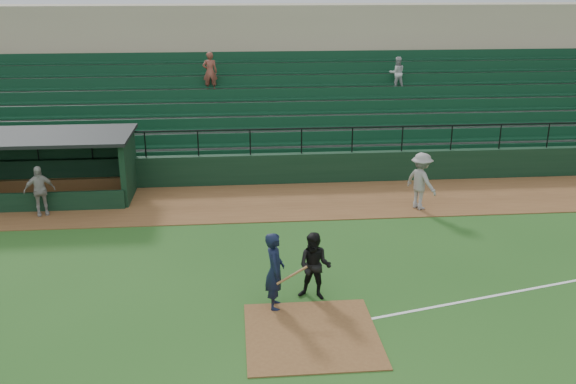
{
  "coord_description": "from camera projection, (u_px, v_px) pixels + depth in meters",
  "views": [
    {
      "loc": [
        -1.64,
        -13.23,
        7.65
      ],
      "look_at": [
        0.0,
        5.0,
        1.4
      ],
      "focal_mm": 38.87,
      "sensor_mm": 36.0,
      "label": 1
    }
  ],
  "objects": [
    {
      "name": "ground",
      "position": [
        307.0,
        313.0,
        15.08
      ],
      "size": [
        90.0,
        90.0,
        0.0
      ],
      "primitive_type": "plane",
      "color": "#224F19",
      "rests_on": "ground"
    },
    {
      "name": "warning_track",
      "position": [
        281.0,
        201.0,
        22.62
      ],
      "size": [
        40.0,
        4.0,
        0.03
      ],
      "primitive_type": "cube",
      "color": "brown",
      "rests_on": "ground"
    },
    {
      "name": "home_plate_dirt",
      "position": [
        312.0,
        335.0,
        14.13
      ],
      "size": [
        3.0,
        3.0,
        0.03
      ],
      "primitive_type": "cube",
      "color": "brown",
      "rests_on": "ground"
    },
    {
      "name": "stadium_structure",
      "position": [
        267.0,
        97.0,
        29.85
      ],
      "size": [
        38.0,
        13.08,
        6.4
      ],
      "color": "black",
      "rests_on": "ground"
    },
    {
      "name": "dugout",
      "position": [
        12.0,
        161.0,
        22.83
      ],
      "size": [
        8.9,
        3.2,
        2.42
      ],
      "color": "black",
      "rests_on": "ground"
    },
    {
      "name": "batter_at_plate",
      "position": [
        275.0,
        271.0,
        15.03
      ],
      "size": [
        1.05,
        0.74,
        1.97
      ],
      "color": "black",
      "rests_on": "ground"
    },
    {
      "name": "umpire",
      "position": [
        315.0,
        266.0,
        15.52
      ],
      "size": [
        1.03,
        0.91,
        1.76
      ],
      "primitive_type": "imported",
      "rotation": [
        0.0,
        0.0,
        -0.34
      ],
      "color": "black",
      "rests_on": "ground"
    },
    {
      "name": "runner",
      "position": [
        421.0,
        181.0,
        21.59
      ],
      "size": [
        1.29,
        1.5,
        2.01
      ],
      "primitive_type": "imported",
      "rotation": [
        0.0,
        0.0,
        2.09
      ],
      "color": "gray",
      "rests_on": "warning_track"
    },
    {
      "name": "dugout_player_a",
      "position": [
        39.0,
        191.0,
        21.05
      ],
      "size": [
        1.09,
        0.74,
        1.73
      ],
      "primitive_type": "imported",
      "rotation": [
        0.0,
        0.0,
        0.35
      ],
      "color": "#A5A09A",
      "rests_on": "warning_track"
    }
  ]
}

